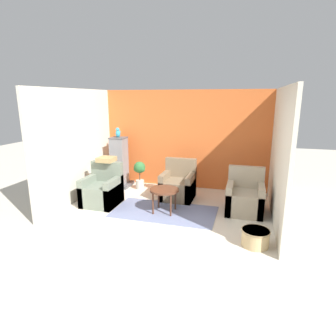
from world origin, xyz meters
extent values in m
plane|color=beige|center=(0.00, 0.00, 0.00)|extent=(20.00, 20.00, 0.00)
cube|color=orange|center=(0.00, 3.04, 1.23)|extent=(4.29, 0.06, 2.46)
cube|color=beige|center=(-2.11, 1.51, 1.23)|extent=(0.06, 3.01, 2.46)
cube|color=beige|center=(2.11, 1.51, 1.23)|extent=(0.06, 3.01, 2.46)
cube|color=slate|center=(0.00, 1.24, 0.01)|extent=(2.08, 1.11, 0.01)
cylinder|color=#512D1E|center=(0.00, 1.24, 0.47)|extent=(0.59, 0.59, 0.04)
cylinder|color=#512D1E|center=(-0.18, 1.05, 0.23)|extent=(0.04, 0.04, 0.45)
cylinder|color=#512D1E|center=(0.18, 1.05, 0.23)|extent=(0.04, 0.04, 0.45)
cylinder|color=#512D1E|center=(-0.18, 1.42, 0.23)|extent=(0.04, 0.04, 0.45)
cylinder|color=#512D1E|center=(0.18, 1.42, 0.23)|extent=(0.04, 0.04, 0.45)
cube|color=slate|center=(-1.43, 1.26, 0.23)|extent=(0.72, 0.74, 0.45)
cube|color=slate|center=(-1.43, 1.56, 0.68)|extent=(0.72, 0.14, 0.44)
cube|color=slate|center=(-1.73, 1.26, 0.30)|extent=(0.12, 0.74, 0.61)
cube|color=slate|center=(-1.13, 1.26, 0.30)|extent=(0.12, 0.74, 0.61)
cube|color=tan|center=(1.56, 1.65, 0.23)|extent=(0.72, 0.74, 0.45)
cube|color=tan|center=(1.56, 1.95, 0.68)|extent=(0.72, 0.14, 0.44)
cube|color=tan|center=(1.26, 1.65, 0.30)|extent=(0.12, 0.74, 0.61)
cube|color=tan|center=(1.86, 1.65, 0.30)|extent=(0.12, 0.74, 0.61)
cube|color=#7A664C|center=(0.07, 2.05, 0.23)|extent=(0.72, 0.74, 0.45)
cube|color=#7A664C|center=(0.07, 2.35, 0.68)|extent=(0.72, 0.14, 0.44)
cube|color=#7A664C|center=(-0.23, 2.05, 0.30)|extent=(0.12, 0.74, 0.61)
cube|color=#7A664C|center=(0.38, 2.05, 0.30)|extent=(0.12, 0.74, 0.61)
cube|color=#555559|center=(-1.63, 2.61, 0.04)|extent=(0.58, 0.58, 0.08)
cube|color=gray|center=(-1.63, 2.61, 0.67)|extent=(0.37, 0.37, 1.18)
cube|color=#555559|center=(-1.63, 2.61, 1.27)|extent=(0.39, 0.39, 0.03)
ellipsoid|color=teal|center=(-1.63, 2.61, 1.38)|extent=(0.12, 0.15, 0.19)
sphere|color=teal|center=(-1.63, 2.59, 1.49)|extent=(0.10, 0.10, 0.10)
cone|color=gold|center=(-1.63, 2.55, 1.48)|extent=(0.04, 0.04, 0.04)
cone|color=teal|center=(-1.63, 2.67, 1.36)|extent=(0.06, 0.12, 0.16)
cylinder|color=beige|center=(-1.03, 2.51, 0.12)|extent=(0.21, 0.21, 0.23)
cylinder|color=brown|center=(-1.03, 2.51, 0.35)|extent=(0.03, 0.03, 0.23)
sphere|color=#337038|center=(-1.03, 2.51, 0.56)|extent=(0.29, 0.29, 0.29)
sphere|color=#337038|center=(-1.11, 2.54, 0.51)|extent=(0.17, 0.17, 0.17)
sphere|color=#337038|center=(-0.96, 2.49, 0.53)|extent=(0.16, 0.16, 0.16)
cylinder|color=tan|center=(1.76, 0.35, 0.13)|extent=(0.42, 0.42, 0.27)
cylinder|color=#957E57|center=(1.76, 0.35, 0.25)|extent=(0.44, 0.44, 0.02)
cube|color=tan|center=(-1.43, 1.56, 0.95)|extent=(0.35, 0.35, 0.10)
camera|label=1|loc=(1.54, -3.87, 2.27)|focal=30.00mm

